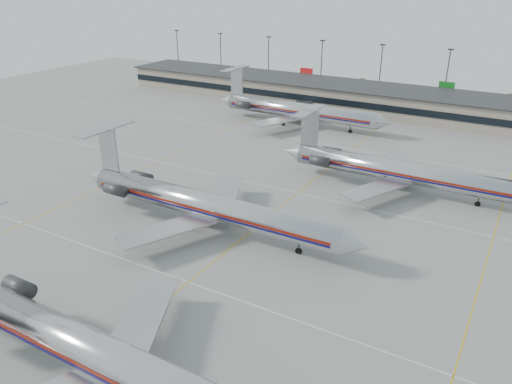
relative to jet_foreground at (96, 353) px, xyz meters
The scene contains 8 objects.
ground 8.11m from the jet_foreground, 113.26° to the left, with size 260.00×260.00×0.00m, color gray.
apron_markings 17.31m from the jet_foreground, 99.78° to the left, with size 160.00×0.15×0.02m, color silver.
terminal 104.71m from the jet_foreground, 91.58° to the left, with size 162.00×17.00×6.25m.
light_mast_row 118.84m from the jet_foreground, 91.39° to the left, with size 163.60×0.40×15.28m.
jet_foreground is the anchor object (origin of this frame).
jet_second_row 30.67m from the jet_foreground, 107.90° to the left, with size 46.87×27.60×12.27m.
jet_third_row 57.15m from the jet_foreground, 79.57° to the left, with size 42.80×26.33×11.70m.
jet_back_row 85.73m from the jet_foreground, 104.19° to the left, with size 44.48×27.36×12.16m.
Camera 1 is at (31.72, -29.02, 33.75)m, focal length 35.00 mm.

